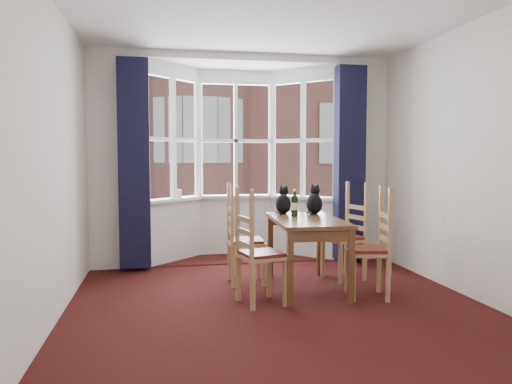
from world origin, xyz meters
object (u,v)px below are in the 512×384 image
object	(u,v)px
dining_table	(307,228)
cat_right	(314,202)
cat_left	(283,202)
chair_right_near	(376,252)
chair_left_near	(253,257)
wine_bottle	(295,205)
chair_right_far	(350,239)
chair_left_far	(238,242)
candle_tall	(179,194)

from	to	relation	value
dining_table	cat_right	xyz separation A→B (m)	(0.22, 0.42, 0.24)
cat_left	chair_right_near	bearing A→B (deg)	-52.07
dining_table	chair_left_near	distance (m)	0.85
cat_right	wine_bottle	xyz separation A→B (m)	(-0.29, -0.20, -0.00)
wine_bottle	chair_left_near	bearing A→B (deg)	-131.30
chair_right_near	cat_left	size ratio (longest dim) A/B	2.69
chair_right_far	wine_bottle	size ratio (longest dim) A/B	3.08
dining_table	cat_left	size ratio (longest dim) A/B	3.96
chair_left_near	chair_left_far	size ratio (longest dim) A/B	1.00
chair_left_near	cat_left	bearing A→B (deg)	60.82
chair_right_far	chair_left_far	bearing A→B (deg)	-179.10
dining_table	chair_left_near	bearing A→B (deg)	-145.57
chair_right_far	cat_right	xyz separation A→B (m)	(-0.43, 0.05, 0.44)
chair_right_far	candle_tall	distance (m)	2.44
chair_left_far	chair_right_near	bearing A→B (deg)	-31.51
chair_right_far	cat_left	world-z (taller)	cat_left
chair_right_far	cat_right	distance (m)	0.61
chair_left_far	chair_right_far	distance (m)	1.34
chair_right_far	wine_bottle	world-z (taller)	wine_bottle
cat_left	chair_left_far	bearing A→B (deg)	-164.66
dining_table	cat_left	bearing A→B (deg)	105.03
candle_tall	cat_right	bearing A→B (deg)	-41.74
chair_left_far	cat_left	distance (m)	0.72
chair_left_near	cat_left	world-z (taller)	cat_left
wine_bottle	candle_tall	size ratio (longest dim) A/B	2.48
candle_tall	chair_left_near	bearing A→B (deg)	-74.56
cat_left	candle_tall	distance (m)	1.72
dining_table	cat_left	distance (m)	0.58
chair_left_far	cat_left	size ratio (longest dim) A/B	2.69
chair_left_far	chair_right_far	bearing A→B (deg)	0.90
chair_left_near	candle_tall	size ratio (longest dim) A/B	7.64
chair_left_near	wine_bottle	world-z (taller)	wine_bottle
dining_table	chair_left_far	xyz separation A→B (m)	(-0.70, 0.35, -0.20)
dining_table	chair_left_near	size ratio (longest dim) A/B	1.48
cat_left	wine_bottle	distance (m)	0.29
chair_right_near	dining_table	bearing A→B (deg)	143.73
chair_right_near	wine_bottle	size ratio (longest dim) A/B	3.08
chair_left_far	cat_left	bearing A→B (deg)	15.34
chair_left_near	cat_left	xyz separation A→B (m)	(0.54, 0.97, 0.43)
chair_left_far	chair_right_far	xyz separation A→B (m)	(1.34, 0.02, 0.00)
chair_left_far	chair_right_near	size ratio (longest dim) A/B	1.00
chair_left_near	chair_left_far	world-z (taller)	same
dining_table	chair_left_far	world-z (taller)	chair_left_far
chair_left_near	chair_left_far	bearing A→B (deg)	91.15
dining_table	cat_left	xyz separation A→B (m)	(-0.14, 0.51, 0.24)
chair_left_near	candle_tall	xyz separation A→B (m)	(-0.62, 2.24, 0.46)
cat_left	cat_right	xyz separation A→B (m)	(0.35, -0.08, 0.01)
chair_left_near	wine_bottle	distance (m)	1.01
chair_right_near	chair_right_far	size ratio (longest dim) A/B	1.00
cat_right	wine_bottle	bearing A→B (deg)	-145.26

